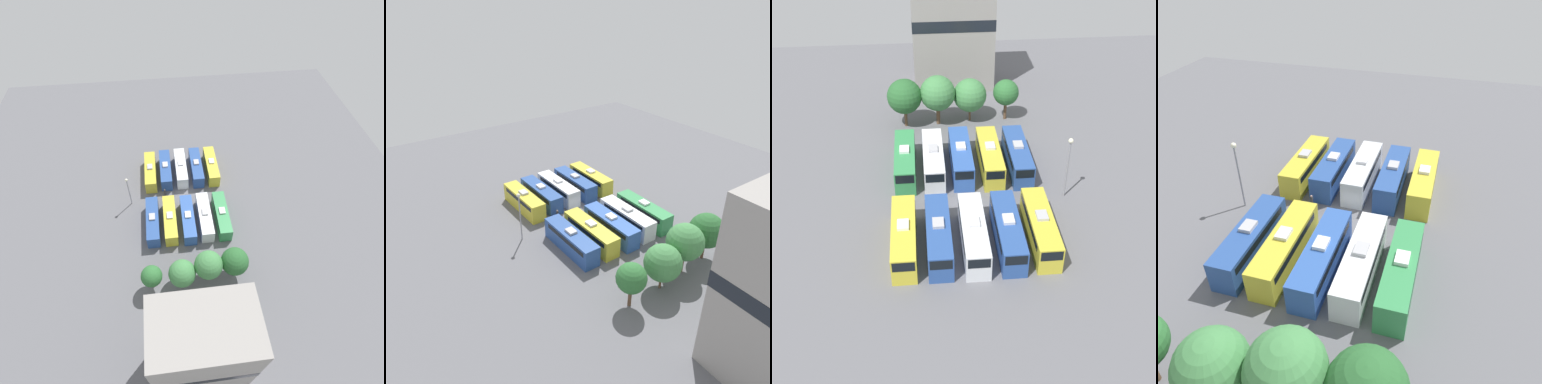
# 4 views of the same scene
# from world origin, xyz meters

# --- Properties ---
(ground_plane) EXTENTS (106.14, 106.14, 0.00)m
(ground_plane) POSITION_xyz_m (0.00, 0.00, 0.00)
(ground_plane) COLOR slate
(bus_0) EXTENTS (2.61, 10.78, 3.60)m
(bus_0) POSITION_xyz_m (-7.44, -7.41, 1.79)
(bus_0) COLOR gold
(bus_0) RESTS_ON ground_plane
(bus_1) EXTENTS (2.61, 10.78, 3.60)m
(bus_1) POSITION_xyz_m (-3.76, -7.45, 1.79)
(bus_1) COLOR #284C93
(bus_1) RESTS_ON ground_plane
(bus_2) EXTENTS (2.61, 10.78, 3.60)m
(bus_2) POSITION_xyz_m (-0.02, -7.59, 1.79)
(bus_2) COLOR silver
(bus_2) RESTS_ON ground_plane
(bus_3) EXTENTS (2.61, 10.78, 3.60)m
(bus_3) POSITION_xyz_m (3.68, -7.47, 1.79)
(bus_3) COLOR #284C93
(bus_3) RESTS_ON ground_plane
(bus_4) EXTENTS (2.61, 10.78, 3.60)m
(bus_4) POSITION_xyz_m (7.31, -7.19, 1.79)
(bus_4) COLOR gold
(bus_4) RESTS_ON ground_plane
(bus_5) EXTENTS (2.61, 10.78, 3.60)m
(bus_5) POSITION_xyz_m (-7.31, 7.48, 1.79)
(bus_5) COLOR #338C4C
(bus_5) RESTS_ON ground_plane
(bus_6) EXTENTS (2.61, 10.78, 3.60)m
(bus_6) POSITION_xyz_m (-3.69, 7.38, 1.79)
(bus_6) COLOR silver
(bus_6) RESTS_ON ground_plane
(bus_7) EXTENTS (2.61, 10.78, 3.60)m
(bus_7) POSITION_xyz_m (-0.11, 7.65, 1.79)
(bus_7) COLOR #2D56A8
(bus_7) RESTS_ON ground_plane
(bus_8) EXTENTS (2.61, 10.78, 3.60)m
(bus_8) POSITION_xyz_m (3.63, 7.37, 1.79)
(bus_8) COLOR gold
(bus_8) RESTS_ON ground_plane
(bus_9) EXTENTS (2.61, 10.78, 3.60)m
(bus_9) POSITION_xyz_m (7.25, 7.33, 1.79)
(bus_9) COLOR #284C93
(bus_9) RESTS_ON ground_plane
(worker_person) EXTENTS (0.36, 0.36, 1.80)m
(worker_person) POSITION_xyz_m (4.30, -1.15, 0.84)
(worker_person) COLOR #333338
(worker_person) RESTS_ON ground_plane
(light_pole) EXTENTS (0.60, 0.60, 8.10)m
(light_pole) POSITION_xyz_m (11.92, 0.53, 5.46)
(light_pole) COLOR gray
(light_pole) RESTS_ON ground_plane
(tree_0) EXTENTS (5.04, 5.04, 7.27)m
(tree_0) POSITION_xyz_m (-7.22, 19.75, 4.73)
(tree_0) COLOR brown
(tree_0) RESTS_ON ground_plane
(tree_1) EXTENTS (5.13, 5.13, 7.51)m
(tree_1) POSITION_xyz_m (-2.43, 19.99, 4.92)
(tree_1) COLOR brown
(tree_1) RESTS_ON ground_plane
(tree_2) EXTENTS (4.90, 4.90, 6.55)m
(tree_2) POSITION_xyz_m (2.32, 20.62, 4.09)
(tree_2) COLOR brown
(tree_2) RESTS_ON ground_plane
(tree_3) EXTENTS (3.81, 3.81, 6.23)m
(tree_3) POSITION_xyz_m (7.66, 20.62, 4.29)
(tree_3) COLOR brown
(tree_3) RESTS_ON ground_plane
(depot_building) EXTENTS (13.01, 8.08, 20.01)m
(depot_building) POSITION_xyz_m (0.80, 34.06, 10.09)
(depot_building) COLOR gray
(depot_building) RESTS_ON ground_plane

